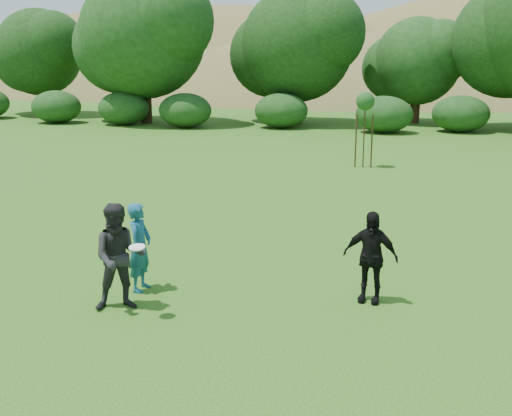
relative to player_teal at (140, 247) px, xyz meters
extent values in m
plane|color=#19470C|center=(1.61, -0.64, -0.83)|extent=(120.00, 120.00, 0.00)
imported|color=#175269|center=(0.00, 0.00, 0.00)|extent=(0.40, 0.60, 1.66)
imported|color=#232325|center=(0.04, -0.91, 0.10)|extent=(1.12, 1.03, 1.86)
imported|color=black|center=(4.15, 0.46, 0.00)|extent=(1.02, 0.54, 1.65)
cylinder|color=white|center=(0.51, -1.20, 0.40)|extent=(0.27, 0.27, 0.06)
cylinder|color=#352314|center=(2.88, 14.05, 0.42)|extent=(0.05, 0.05, 2.50)
sphere|color=#204E1B|center=(2.88, 14.05, 1.67)|extent=(0.70, 0.70, 0.70)
cylinder|color=#3A2716|center=(2.58, 14.05, 0.17)|extent=(0.06, 0.06, 2.00)
cylinder|color=#372415|center=(3.18, 14.05, 0.17)|extent=(0.06, 0.06, 2.00)
ellipsoid|color=olive|center=(-23.39, 69.36, -12.93)|extent=(110.00, 70.00, 44.00)
ellipsoid|color=olive|center=(-3.39, 57.36, -8.53)|extent=(80.00, 50.00, 28.00)
cylinder|color=#3A2616|center=(-20.39, 29.36, 0.48)|extent=(0.65, 0.65, 2.62)
sphere|color=#194214|center=(-20.39, 29.36, 3.40)|extent=(5.80, 5.80, 5.80)
cylinder|color=#3A2616|center=(-11.39, 26.36, 0.75)|extent=(0.73, 0.73, 3.15)
sphere|color=#194214|center=(-11.39, 26.36, 4.40)|extent=(7.54, 7.54, 7.54)
cylinder|color=#3A2616|center=(-2.39, 28.36, 0.57)|extent=(0.68, 0.68, 2.80)
sphere|color=#194214|center=(-2.39, 28.36, 3.83)|extent=(6.73, 6.73, 6.73)
cylinder|color=#3A2616|center=(4.61, 30.36, 0.31)|extent=(0.60, 0.60, 2.27)
sphere|color=#194214|center=(4.61, 30.36, 2.89)|extent=(5.22, 5.22, 5.22)
camera|label=1|loc=(4.81, -10.38, 3.51)|focal=45.00mm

